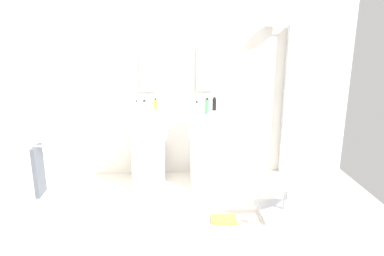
# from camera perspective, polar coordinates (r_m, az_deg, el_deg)

# --- Properties ---
(ground_plane) EXTENTS (4.80, 3.60, 0.04)m
(ground_plane) POSITION_cam_1_polar(r_m,az_deg,el_deg) (3.65, -1.94, -17.25)
(ground_plane) COLOR silver
(rear_partition) EXTENTS (4.80, 0.10, 2.60)m
(rear_partition) POSITION_cam_1_polar(r_m,az_deg,el_deg) (4.77, -2.59, 7.54)
(rear_partition) COLOR silver
(rear_partition) RESTS_ON ground_plane
(pedestal_sink_left) EXTENTS (0.48, 0.48, 1.08)m
(pedestal_sink_left) POSITION_cam_1_polar(r_m,az_deg,el_deg) (4.52, -7.14, -2.99)
(pedestal_sink_left) COLOR white
(pedestal_sink_left) RESTS_ON ground_plane
(pedestal_sink_right) EXTENTS (0.48, 0.48, 1.08)m
(pedestal_sink_right) POSITION_cam_1_polar(r_m,az_deg,el_deg) (4.53, 2.35, -2.84)
(pedestal_sink_right) COLOR white
(pedestal_sink_right) RESTS_ON ground_plane
(vanity_mirror_left) EXTENTS (0.22, 0.03, 0.57)m
(vanity_mirror_left) POSITION_cam_1_polar(r_m,az_deg,el_deg) (4.69, -7.23, 9.41)
(vanity_mirror_left) COLOR #8C9EA8
(vanity_mirror_right) EXTENTS (0.22, 0.03, 0.57)m
(vanity_mirror_right) POSITION_cam_1_polar(r_m,az_deg,el_deg) (4.70, 2.03, 9.53)
(vanity_mirror_right) COLOR #8C9EA8
(shower_column) EXTENTS (0.49, 0.24, 2.05)m
(shower_column) POSITION_cam_1_polar(r_m,az_deg,el_deg) (4.94, 15.43, 4.70)
(shower_column) COLOR #B7BABF
(shower_column) RESTS_ON ground_plane
(lounge_chair) EXTENTS (1.01, 1.01, 0.65)m
(lounge_chair) POSITION_cam_1_polar(r_m,az_deg,el_deg) (3.97, 15.18, -8.96)
(lounge_chair) COLOR #B7BABF
(lounge_chair) RESTS_ON ground_plane
(towel_rack) EXTENTS (0.37, 0.22, 0.95)m
(towel_rack) POSITION_cam_1_polar(r_m,az_deg,el_deg) (3.74, -24.19, -6.70)
(towel_rack) COLOR #B7BABF
(towel_rack) RESTS_ON ground_plane
(area_rug) EXTENTS (1.23, 0.82, 0.01)m
(area_rug) POSITION_cam_1_polar(r_m,az_deg,el_deg) (3.74, 9.24, -16.17)
(area_rug) COLOR beige
(area_rug) RESTS_ON ground_plane
(magazine_ochre) EXTENTS (0.29, 0.22, 0.02)m
(magazine_ochre) POSITION_cam_1_polar(r_m,az_deg,el_deg) (3.86, 5.25, -14.66)
(magazine_ochre) COLOR gold
(magazine_ochre) RESTS_ON area_rug
(coffee_mug) EXTENTS (0.08, 0.08, 0.08)m
(coffee_mug) POSITION_cam_1_polar(r_m,az_deg,el_deg) (3.83, 9.81, -14.60)
(coffee_mug) COLOR white
(coffee_mug) RESTS_ON area_rug
(soap_bottle_grey) EXTENTS (0.06, 0.06, 0.13)m
(soap_bottle_grey) POSITION_cam_1_polar(r_m,az_deg,el_deg) (4.51, -7.78, 3.66)
(soap_bottle_grey) COLOR #99999E
(soap_bottle_grey) RESTS_ON pedestal_sink_left
(soap_bottle_green) EXTENTS (0.06, 0.06, 0.20)m
(soap_bottle_green) POSITION_cam_1_polar(r_m,az_deg,el_deg) (4.27, 2.48, 3.55)
(soap_bottle_green) COLOR #59996B
(soap_bottle_green) RESTS_ON pedestal_sink_right
(soap_bottle_amber) EXTENTS (0.04, 0.04, 0.16)m
(soap_bottle_amber) POSITION_cam_1_polar(r_m,az_deg,el_deg) (4.48, -5.98, 3.80)
(soap_bottle_amber) COLOR #C68C38
(soap_bottle_amber) RESTS_ON pedestal_sink_left
(soap_bottle_black) EXTENTS (0.05, 0.05, 0.17)m
(soap_bottle_black) POSITION_cam_1_polar(r_m,az_deg,el_deg) (4.47, 3.68, 3.92)
(soap_bottle_black) COLOR black
(soap_bottle_black) RESTS_ON pedestal_sink_right
(soap_bottle_white) EXTENTS (0.04, 0.04, 0.15)m
(soap_bottle_white) POSITION_cam_1_polar(r_m,az_deg,el_deg) (4.42, -9.04, 3.47)
(soap_bottle_white) COLOR white
(soap_bottle_white) RESTS_ON pedestal_sink_left
(soap_bottle_clear) EXTENTS (0.05, 0.05, 0.13)m
(soap_bottle_clear) POSITION_cam_1_polar(r_m,az_deg,el_deg) (4.40, 0.78, 3.49)
(soap_bottle_clear) COLOR silver
(soap_bottle_clear) RESTS_ON pedestal_sink_right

